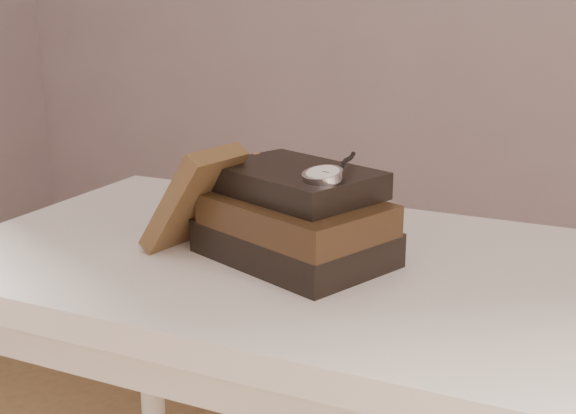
% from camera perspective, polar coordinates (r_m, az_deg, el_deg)
% --- Properties ---
extents(table, '(1.00, 0.60, 0.75)m').
position_cam_1_polar(table, '(1.13, 0.57, -7.97)').
color(table, silver).
rests_on(table, ground).
extents(book_stack, '(0.30, 0.26, 0.13)m').
position_cam_1_polar(book_stack, '(1.06, 0.54, -0.85)').
color(book_stack, black).
rests_on(book_stack, table).
extents(journal, '(0.14, 0.13, 0.16)m').
position_cam_1_polar(journal, '(1.10, -7.11, 0.62)').
color(journal, '#3B2816').
rests_on(journal, table).
extents(pocket_watch, '(0.07, 0.16, 0.02)m').
position_cam_1_polar(pocket_watch, '(0.99, 2.73, 2.49)').
color(pocket_watch, silver).
rests_on(pocket_watch, book_stack).
extents(eyeglasses, '(0.15, 0.16, 0.05)m').
position_cam_1_polar(eyeglasses, '(1.18, 0.53, 1.54)').
color(eyeglasses, silver).
rests_on(eyeglasses, book_stack).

